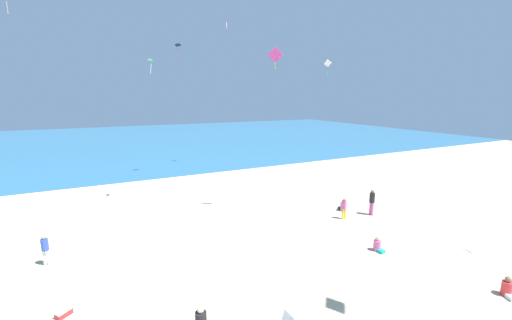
{
  "coord_description": "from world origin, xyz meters",
  "views": [
    {
      "loc": [
        -6.2,
        -4.59,
        7.79
      ],
      "look_at": [
        0.0,
        7.89,
        4.96
      ],
      "focal_mm": 21.84,
      "sensor_mm": 36.0,
      "label": 1
    }
  ],
  "objects": [
    {
      "name": "kite_pink",
      "position": [
        6.5,
        27.87,
        15.06
      ],
      "size": [
        0.35,
        0.65,
        1.23
      ],
      "rotation": [
        0.0,
        0.0,
        4.27
      ],
      "color": "pink"
    },
    {
      "name": "person_7",
      "position": [
        8.38,
        11.16,
        0.3
      ],
      "size": [
        0.44,
        0.68,
        0.81
      ],
      "rotation": [
        0.0,
        0.0,
        1.42
      ],
      "color": "#D8599E",
      "rests_on": "ground_plane"
    },
    {
      "name": "person_0",
      "position": [
        9.54,
        9.69,
        1.01
      ],
      "size": [
        0.4,
        0.4,
        1.76
      ],
      "rotation": [
        0.0,
        0.0,
        2.97
      ],
      "color": "#D8599E",
      "rests_on": "ground_plane"
    },
    {
      "name": "cooler_box",
      "position": [
        -8.02,
        7.39,
        0.12
      ],
      "size": [
        0.61,
        0.57,
        0.24
      ],
      "rotation": [
        0.0,
        0.0,
        3.81
      ],
      "color": "red",
      "rests_on": "ground_plane"
    },
    {
      "name": "person_5",
      "position": [
        5.99,
        5.87,
        0.28
      ],
      "size": [
        0.38,
        0.62,
        0.77
      ],
      "rotation": [
        0.0,
        0.0,
        4.77
      ],
      "color": "#D8599E",
      "rests_on": "ground_plane"
    },
    {
      "name": "kite_green",
      "position": [
        -2.81,
        18.4,
        10.26
      ],
      "size": [
        0.33,
        0.42,
        1.04
      ],
      "rotation": [
        0.0,
        0.0,
        4.78
      ],
      "color": "green"
    },
    {
      "name": "person_1",
      "position": [
        7.7,
        0.89,
        0.3
      ],
      "size": [
        0.59,
        0.73,
        0.81
      ],
      "rotation": [
        0.0,
        0.0,
        4.26
      ],
      "color": "red",
      "rests_on": "ground_plane"
    },
    {
      "name": "kite_black",
      "position": [
        0.77,
        25.82,
        12.55
      ],
      "size": [
        0.71,
        0.66,
        1.62
      ],
      "rotation": [
        0.0,
        0.0,
        3.62
      ],
      "color": "black"
    },
    {
      "name": "kite_magenta",
      "position": [
        3.76,
        12.79,
        10.3
      ],
      "size": [
        0.82,
        0.54,
        1.32
      ],
      "rotation": [
        0.0,
        0.0,
        6.05
      ],
      "color": "#DB3DA8"
    },
    {
      "name": "person_8",
      "position": [
        -9.06,
        11.82,
        0.87
      ],
      "size": [
        0.36,
        0.36,
        1.51
      ],
      "rotation": [
        0.0,
        0.0,
        4.49
      ],
      "color": "white",
      "rests_on": "ground_plane"
    },
    {
      "name": "ocean_water",
      "position": [
        0.0,
        55.75,
        0.03
      ],
      "size": [
        120.0,
        60.0,
        0.05
      ],
      "primitive_type": "cube",
      "color": "teal",
      "rests_on": "ground_plane"
    },
    {
      "name": "person_3",
      "position": [
        7.39,
        9.96,
        0.81
      ],
      "size": [
        0.35,
        0.35,
        1.4
      ],
      "rotation": [
        0.0,
        0.0,
        4.42
      ],
      "color": "yellow",
      "rests_on": "ground_plane"
    },
    {
      "name": "ground_plane",
      "position": [
        0.0,
        10.0,
        0.0
      ],
      "size": [
        120.0,
        120.0,
        0.0
      ],
      "primitive_type": "plane",
      "color": "#C6B58C"
    },
    {
      "name": "kite_white",
      "position": [
        10.72,
        16.37,
        10.4
      ],
      "size": [
        0.43,
        0.51,
        1.4
      ],
      "rotation": [
        0.0,
        0.0,
        1.86
      ],
      "color": "white"
    }
  ]
}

